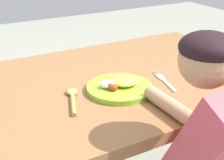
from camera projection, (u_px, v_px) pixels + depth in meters
The scene contains 4 objects.
dining_table at pixel (119, 100), 1.38m from camera, with size 1.30×0.85×0.71m.
plate at pixel (120, 87), 1.21m from camera, with size 0.25×0.25×0.05m.
fork at pixel (164, 81), 1.29m from camera, with size 0.06×0.21×0.01m.
spoon at pixel (73, 97), 1.15m from camera, with size 0.10×0.20×0.02m.
Camera 1 is at (-0.62, -1.05, 1.25)m, focal length 51.42 mm.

